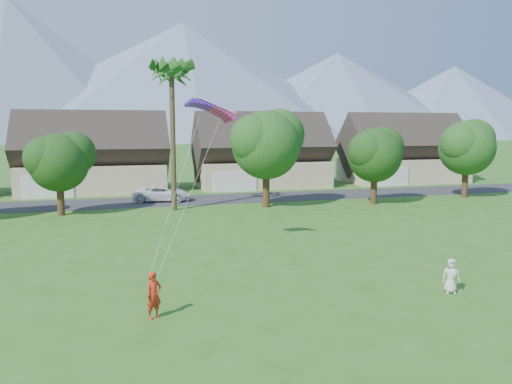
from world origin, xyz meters
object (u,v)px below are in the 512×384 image
object	(u,v)px
kite_flyer	(154,295)
parked_car	(162,193)
watcher	(451,276)
parafoil_kite	(211,107)

from	to	relation	value
kite_flyer	parked_car	world-z (taller)	kite_flyer
watcher	parked_car	world-z (taller)	parked_car
watcher	parafoil_kite	xyz separation A→B (m)	(-8.47, 9.43, 7.32)
kite_flyer	watcher	distance (m)	12.37
parked_car	parafoil_kite	size ratio (longest dim) A/B	1.94
watcher	parked_car	distance (m)	31.59
kite_flyer	watcher	xyz separation A→B (m)	(12.36, -0.50, -0.14)
parked_car	kite_flyer	bearing A→B (deg)	-175.50
kite_flyer	parked_car	size ratio (longest dim) A/B	0.32
watcher	parked_car	bearing A→B (deg)	128.68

